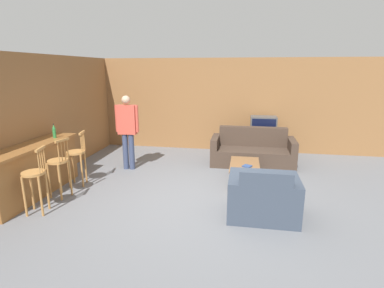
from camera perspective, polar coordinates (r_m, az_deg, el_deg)
name	(u,v)px	position (r m, az deg, el deg)	size (l,w,h in m)	color
ground_plane	(193,202)	(5.44, 0.23, -10.91)	(24.00, 24.00, 0.00)	slate
wall_back	(215,105)	(8.63, 4.41, 7.42)	(9.40, 0.08, 2.60)	olive
wall_left	(62,114)	(7.52, -23.60, 5.28)	(0.08, 8.67, 2.60)	olive
bar_counter	(33,170)	(6.26, -28.08, -4.47)	(0.55, 2.22, 0.96)	brown
bar_chair_near	(35,179)	(5.45, -27.71, -5.90)	(0.43, 0.43, 1.11)	#B77F42
bar_chair_mid	(59,166)	(5.94, -24.00, -3.92)	(0.43, 0.43, 1.11)	#B77F42
bar_chair_far	(77,157)	(6.42, -21.06, -2.32)	(0.44, 0.44, 1.11)	#B77F42
couch_far	(252,152)	(7.53, 11.42, -1.48)	(1.99, 0.87, 0.89)	#423328
armchair_near	(263,199)	(4.92, 13.38, -10.15)	(1.09, 0.83, 0.86)	#384251
coffee_table	(245,166)	(6.32, 10.00, -4.24)	(0.60, 1.09, 0.39)	brown
tv_unit	(262,144)	(8.37, 13.23, 0.02)	(1.13, 0.53, 0.63)	#2D2319
tv	(263,125)	(8.25, 13.44, 3.63)	(0.68, 0.42, 0.44)	#4C4C4C
bottle	(54,131)	(6.56, -24.77, 2.19)	(0.06, 0.06, 0.29)	#2D7F3D
book_on_table	(247,166)	(6.13, 10.46, -4.17)	(0.21, 0.21, 0.03)	navy
person_by_window	(127,128)	(7.04, -12.22, 2.98)	(0.55, 0.19, 1.72)	#384260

